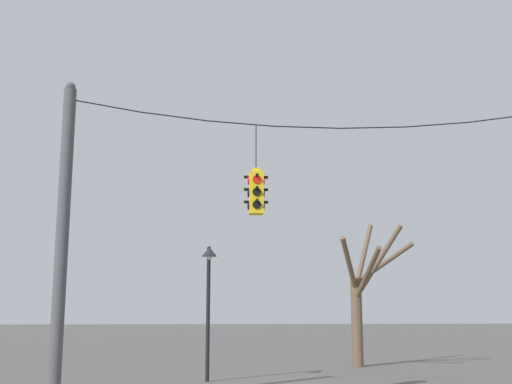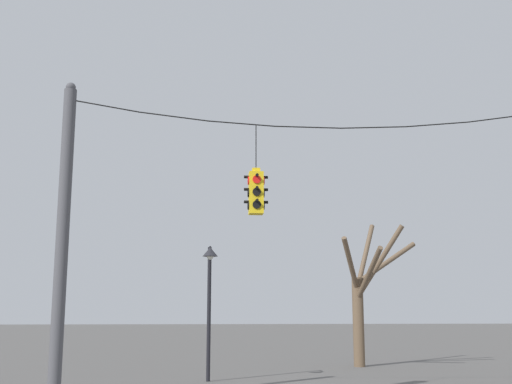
% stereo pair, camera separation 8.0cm
% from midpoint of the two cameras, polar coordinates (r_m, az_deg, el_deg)
% --- Properties ---
extents(utility_pole_left, '(0.30, 0.30, 7.51)m').
position_cam_midpoint_polar(utility_pole_left, '(15.44, -17.00, -3.95)').
color(utility_pole_left, '#4C4C51').
rests_on(utility_pole_left, ground_plane).
extents(span_wire, '(11.59, 0.03, 0.55)m').
position_cam_midpoint_polar(span_wire, '(16.03, 4.53, 6.35)').
color(span_wire, black).
extents(traffic_light_over_intersection, '(0.58, 0.58, 2.21)m').
position_cam_midpoint_polar(traffic_light_over_intersection, '(15.41, -0.15, -0.03)').
color(traffic_light_over_intersection, yellow).
extents(street_lamp, '(0.47, 0.81, 4.09)m').
position_cam_midpoint_polar(street_lamp, '(19.98, -4.33, -7.76)').
color(street_lamp, black).
rests_on(street_lamp, ground_plane).
extents(bare_tree, '(3.59, 3.66, 5.70)m').
position_cam_midpoint_polar(bare_tree, '(25.76, 9.38, -8.96)').
color(bare_tree, brown).
rests_on(bare_tree, ground_plane).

